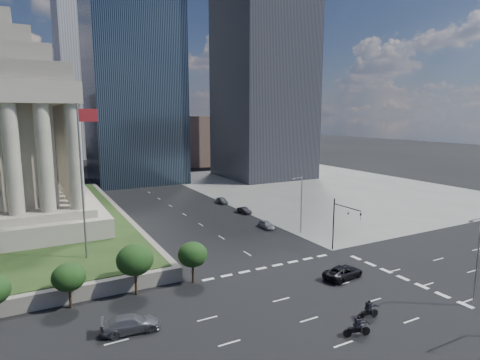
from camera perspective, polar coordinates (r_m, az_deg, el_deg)
ground at (r=134.49m, az=-15.76°, el=0.14°), size 500.00×500.00×0.00m
sidewalk_ne at (r=118.20m, az=11.16°, el=-0.89°), size 68.00×90.00×0.03m
flagpole at (r=54.80m, az=-21.46°, el=0.92°), size 2.52×0.24×20.00m
midrise_glass at (r=128.85m, az=-14.98°, el=13.19°), size 26.00×26.00×60.00m
highrise_ne at (r=137.75m, az=3.40°, el=21.61°), size 26.00×28.00×100.00m
building_filler_ne at (r=171.13m, az=-7.56°, el=5.66°), size 20.00×30.00×20.00m
building_filler_nw at (r=160.11m, az=-28.96°, el=5.79°), size 24.00×30.00×28.00m
traffic_signal_ne at (r=61.38m, az=14.30°, el=-5.38°), size 0.30×5.74×8.00m
street_lamp_south at (r=49.91m, az=30.63°, el=-9.31°), size 2.13×0.22×10.00m
street_lamp_north at (r=70.27m, az=8.61°, el=-3.01°), size 2.13×0.22×10.00m
pickup_truck at (r=53.61m, az=14.47°, el=-12.57°), size 6.02×3.52×1.58m
suv_grey at (r=41.84m, az=-15.23°, el=-19.08°), size 3.02×5.84×1.62m
parked_sedan_near at (r=73.70m, az=3.80°, el=-6.34°), size 1.87×4.03×1.34m
parked_sedan_mid at (r=84.39m, az=0.62°, el=-4.34°), size 3.88×1.65×1.24m
parked_sedan_far at (r=93.77m, az=-2.56°, el=-2.91°), size 1.87×4.34×1.46m
motorcycle_lead at (r=44.49m, az=17.74°, el=-17.15°), size 2.68×0.87×1.97m
motorcycle_trail at (r=41.14m, az=16.29°, el=-19.32°), size 2.82×1.50×2.03m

